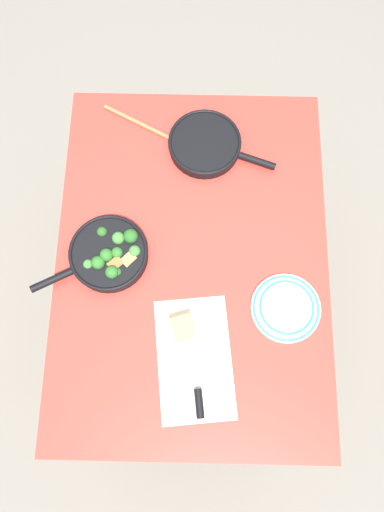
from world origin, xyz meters
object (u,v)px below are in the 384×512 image
Objects in this scene: skillet_eggs at (206,144)px; dinner_plate_stack at (286,308)px; grater_knife at (198,388)px; cheese_block at (183,328)px; skillet_broccoli at (109,255)px; wooden_spoon at (166,136)px.

dinner_plate_stack is (-0.57, -0.26, -0.01)m from skillet_eggs.
cheese_block reaches higher than grater_knife.
grater_knife is (-0.41, -0.29, -0.02)m from skillet_broccoli.
dinner_plate_stack is (-0.61, -0.40, 0.01)m from wooden_spoon.
grater_knife is (-0.82, 0.01, -0.01)m from skillet_eggs.
cheese_block is (0.18, 0.05, 0.02)m from grater_knife.
skillet_broccoli is 0.33m from cheese_block.
skillet_eggs reaches higher than wooden_spoon.
grater_knife is 0.37m from dinner_plate_stack.
skillet_eggs reaches higher than grater_knife.
skillet_eggs is (0.41, -0.31, -0.01)m from skillet_broccoli.
skillet_broccoli is 0.99× the size of skillet_eggs.
cheese_block reaches higher than wooden_spoon.
skillet_broccoli is at bearing 47.07° from cheese_block.
skillet_broccoli reaches higher than dinner_plate_stack.
cheese_block is 0.33m from dinner_plate_stack.
skillet_eggs reaches higher than dinner_plate_stack.
dinner_plate_stack is (0.07, -0.32, -0.01)m from cheese_block.
skillet_eggs is 1.68× the size of dinner_plate_stack.
wooden_spoon is 4.35× the size of cheese_block.
cheese_block is at bearing -76.24° from skillet_eggs.
wooden_spoon is 1.52× the size of grater_knife.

